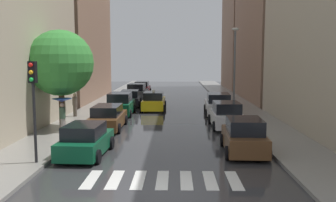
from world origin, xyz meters
The scene contains 21 objects.
ground_plane centered at (0.00, 24.00, -0.02)m, with size 28.00×72.00×0.04m, color #333335.
sidewalk_left centered at (-6.50, 24.00, 0.07)m, with size 3.00×72.00×0.15m, color gray.
sidewalk_right centered at (6.50, 24.00, 0.07)m, with size 3.00×72.00×0.15m, color gray.
crosswalk_stripes centered at (0.00, 1.66, 0.01)m, with size 5.85×2.20×0.01m.
building_left_mid centered at (-11.00, 28.50, 7.26)m, with size 6.00×15.98×14.51m, color #8C6B56.
building_right_far centered at (11.00, 43.10, 11.33)m, with size 6.00×12.31×22.66m, color #8C6B56.
parked_car_left_nearest centered at (-3.73, 5.04, 0.73)m, with size 2.17×4.13×1.54m.
parked_car_left_second centered at (-3.90, 11.67, 0.74)m, with size 2.08×4.78×1.56m.
parked_car_left_third centered at (-3.97, 17.53, 0.84)m, with size 2.15×4.47×1.82m.
parked_car_left_fourth centered at (-3.86, 23.01, 0.73)m, with size 2.16×4.09×1.55m.
parked_car_left_fifth centered at (-3.80, 28.68, 0.83)m, with size 2.33×4.52×1.78m.
parked_car_left_sixth centered at (-3.76, 34.57, 0.77)m, with size 2.06×4.54×1.65m.
parked_car_right_nearest centered at (3.80, 5.71, 0.80)m, with size 2.14×4.07×1.72m.
parked_car_right_second centered at (3.85, 12.36, 0.80)m, with size 2.10×4.28×1.71m.
parked_car_right_third centered at (3.94, 17.80, 0.82)m, with size 2.30×4.53×1.76m.
taxi_midroad centered at (-1.44, 20.46, 0.76)m, with size 2.10×4.54×1.81m.
pedestrian_foreground centered at (-6.26, 9.76, 1.70)m, with size 1.17×1.17×2.04m.
pedestrian_near_tree centered at (-7.19, 15.87, 1.60)m, with size 0.96×0.96×2.03m.
street_tree_left centered at (-6.66, 11.00, 4.26)m, with size 4.09×4.09×6.17m.
traffic_light_left_corner centered at (-5.45, 3.37, 3.29)m, with size 0.30×0.42×4.30m.
lamp_post_right centered at (5.55, 20.04, 4.18)m, with size 0.60×0.28×6.99m.
Camera 1 is at (0.49, -11.78, 4.58)m, focal length 39.36 mm.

